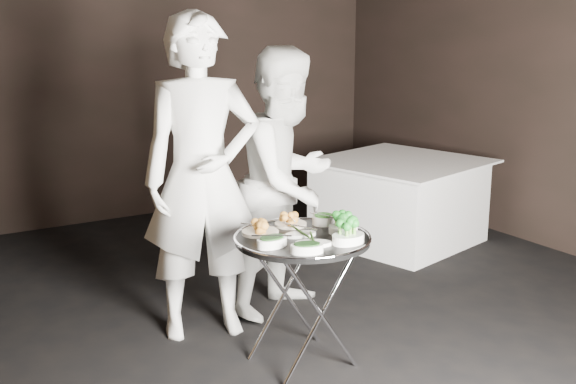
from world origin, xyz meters
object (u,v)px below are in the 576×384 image
tray_stand (302,295)px  serving_tray (303,239)px  waiter_right (288,182)px  dining_table (399,201)px  waiter_left (202,178)px

tray_stand → serving_tray: 0.32m
serving_tray → waiter_right: (0.35, 0.72, 0.13)m
tray_stand → serving_tray: serving_tray is taller
serving_tray → dining_table: serving_tray is taller
tray_stand → waiter_left: (-0.27, 0.68, 0.56)m
tray_stand → serving_tray: bearing=153.4°
serving_tray → waiter_right: bearing=64.3°
waiter_left → dining_table: bearing=34.3°
tray_stand → waiter_left: bearing=111.9°
tray_stand → dining_table: (1.92, 1.49, -0.04)m
dining_table → waiter_right: bearing=-154.1°
serving_tray → waiter_left: 0.77m
waiter_left → dining_table: size_ratio=1.54×
dining_table → waiter_left: bearing=-159.7°
serving_tray → waiter_left: bearing=111.9°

